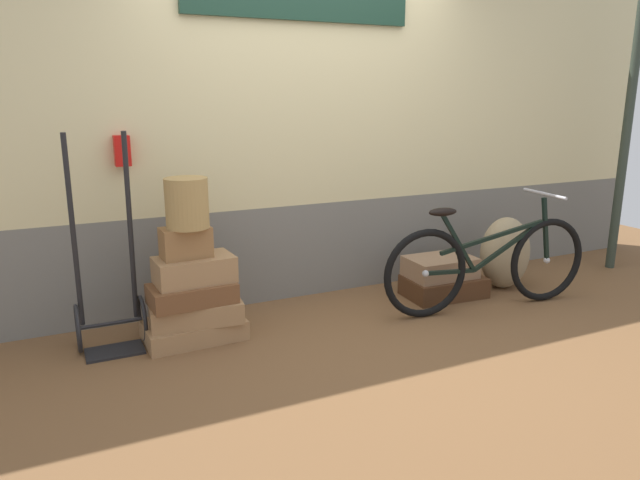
{
  "coord_description": "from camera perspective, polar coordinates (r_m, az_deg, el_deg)",
  "views": [
    {
      "loc": [
        -1.82,
        -3.34,
        1.58
      ],
      "look_at": [
        -0.16,
        0.17,
        0.61
      ],
      "focal_mm": 32.7,
      "sensor_mm": 36.0,
      "label": 1
    }
  ],
  "objects": [
    {
      "name": "ground",
      "position": [
        4.13,
        3.11,
        -8.92
      ],
      "size": [
        9.25,
        5.2,
        0.06
      ],
      "primitive_type": "cube",
      "color": "brown"
    },
    {
      "name": "station_building",
      "position": [
        4.58,
        -1.66,
        10.48
      ],
      "size": [
        7.25,
        0.74,
        2.58
      ],
      "color": "slate",
      "rests_on": "ground"
    },
    {
      "name": "suitcase_0",
      "position": [
        4.01,
        -12.22,
        -8.52
      ],
      "size": [
        0.66,
        0.42,
        0.13
      ],
      "primitive_type": "cube",
      "rotation": [
        0.0,
        0.0,
        0.04
      ],
      "color": "#9E754C",
      "rests_on": "ground"
    },
    {
      "name": "suitcase_1",
      "position": [
        3.94,
        -12.05,
        -6.84
      ],
      "size": [
        0.62,
        0.39,
        0.14
      ],
      "primitive_type": "cube",
      "rotation": [
        0.0,
        0.0,
        -0.11
      ],
      "color": "#9E754C",
      "rests_on": "suitcase_0"
    },
    {
      "name": "suitcase_2",
      "position": [
        3.87,
        -12.4,
        -5.13
      ],
      "size": [
        0.56,
        0.34,
        0.13
      ],
      "primitive_type": "cube",
      "rotation": [
        0.0,
        0.0,
        0.06
      ],
      "color": "brown",
      "rests_on": "suitcase_1"
    },
    {
      "name": "suitcase_3",
      "position": [
        3.86,
        -12.2,
        -2.85
      ],
      "size": [
        0.51,
        0.31,
        0.17
      ],
      "primitive_type": "cube",
      "rotation": [
        0.0,
        0.0,
        0.05
      ],
      "color": "#9E754C",
      "rests_on": "suitcase_2"
    },
    {
      "name": "suitcase_4",
      "position": [
        3.82,
        -12.99,
        -0.23
      ],
      "size": [
        0.32,
        0.2,
        0.2
      ],
      "primitive_type": "cube",
      "rotation": [
        0.0,
        0.0,
        0.06
      ],
      "color": "olive",
      "rests_on": "suitcase_3"
    },
    {
      "name": "suitcase_5",
      "position": [
        4.81,
        12.01,
        -4.46
      ],
      "size": [
        0.65,
        0.43,
        0.16
      ],
      "primitive_type": "cube",
      "rotation": [
        0.0,
        0.0,
        -0.06
      ],
      "color": "#4C2D19",
      "rests_on": "ground"
    },
    {
      "name": "suitcase_6",
      "position": [
        4.77,
        11.68,
        -2.59
      ],
      "size": [
        0.54,
        0.37,
        0.16
      ],
      "primitive_type": "cube",
      "rotation": [
        0.0,
        0.0,
        -0.03
      ],
      "color": "#937051",
      "rests_on": "suitcase_5"
    },
    {
      "name": "wicker_basket",
      "position": [
        3.75,
        -12.9,
        3.55
      ],
      "size": [
        0.27,
        0.27,
        0.32
      ],
      "primitive_type": "cylinder",
      "color": "#A8844C",
      "rests_on": "suitcase_4"
    },
    {
      "name": "luggage_trolley",
      "position": [
        3.94,
        -19.94,
        -5.69
      ],
      "size": [
        0.42,
        0.38,
        1.37
      ],
      "color": "black",
      "rests_on": "ground"
    },
    {
      "name": "burlap_sack",
      "position": [
        5.09,
        17.64,
        -1.2
      ],
      "size": [
        0.43,
        0.36,
        0.6
      ],
      "primitive_type": "ellipsoid",
      "color": "#9E8966",
      "rests_on": "ground"
    },
    {
      "name": "bicycle",
      "position": [
        4.53,
        16.12,
        -2.26
      ],
      "size": [
        1.72,
        0.46,
        0.87
      ],
      "color": "black",
      "rests_on": "ground"
    }
  ]
}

